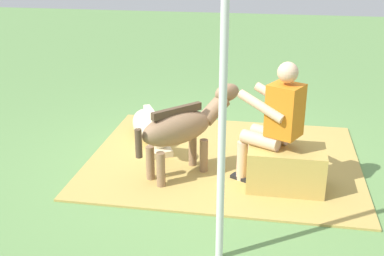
{
  "coord_description": "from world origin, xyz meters",
  "views": [
    {
      "loc": [
        -0.74,
        4.91,
        2.42
      ],
      "look_at": [
        0.08,
        0.24,
        0.55
      ],
      "focal_mm": 45.42,
      "sensor_mm": 36.0,
      "label": 1
    }
  ],
  "objects_px": {
    "pony_lying": "(151,128)",
    "person_seated": "(274,120)",
    "pony_standing": "(184,127)",
    "tent_pole_left": "(222,123)",
    "hay_bale": "(286,169)"
  },
  "relations": [
    {
      "from": "pony_lying",
      "to": "person_seated",
      "type": "bearing_deg",
      "value": 148.68
    },
    {
      "from": "pony_lying",
      "to": "pony_standing",
      "type": "bearing_deg",
      "value": 125.05
    },
    {
      "from": "tent_pole_left",
      "to": "pony_standing",
      "type": "bearing_deg",
      "value": -68.4
    },
    {
      "from": "pony_lying",
      "to": "hay_bale",
      "type": "bearing_deg",
      "value": 149.69
    },
    {
      "from": "person_seated",
      "to": "tent_pole_left",
      "type": "relative_size",
      "value": 0.57
    },
    {
      "from": "pony_standing",
      "to": "tent_pole_left",
      "type": "xyz_separation_m",
      "value": [
        -0.56,
        1.4,
        0.61
      ]
    },
    {
      "from": "tent_pole_left",
      "to": "person_seated",
      "type": "bearing_deg",
      "value": -105.85
    },
    {
      "from": "person_seated",
      "to": "tent_pole_left",
      "type": "xyz_separation_m",
      "value": [
        0.37,
        1.31,
        0.44
      ]
    },
    {
      "from": "hay_bale",
      "to": "pony_lying",
      "type": "xyz_separation_m",
      "value": [
        1.65,
        -0.97,
        -0.04
      ]
    },
    {
      "from": "pony_lying",
      "to": "tent_pole_left",
      "type": "xyz_separation_m",
      "value": [
        -1.13,
        2.22,
        0.98
      ]
    },
    {
      "from": "person_seated",
      "to": "pony_lying",
      "type": "xyz_separation_m",
      "value": [
        1.5,
        -0.91,
        -0.54
      ]
    },
    {
      "from": "hay_bale",
      "to": "tent_pole_left",
      "type": "bearing_deg",
      "value": 67.45
    },
    {
      "from": "hay_bale",
      "to": "pony_lying",
      "type": "height_order",
      "value": "hay_bale"
    },
    {
      "from": "pony_lying",
      "to": "tent_pole_left",
      "type": "distance_m",
      "value": 2.68
    },
    {
      "from": "hay_bale",
      "to": "tent_pole_left",
      "type": "height_order",
      "value": "tent_pole_left"
    }
  ]
}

